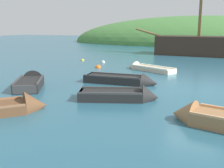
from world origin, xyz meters
The scene contains 11 objects.
ground_plane centered at (0.00, 0.00, 0.00)m, with size 120.00×120.00×0.00m, color #285B70.
shore_hill centered at (-3.10, 33.94, 0.00)m, with size 43.84×19.66×8.92m, color #477F3D.
sailing_ship centered at (0.96, 15.49, 0.71)m, with size 15.08×4.22×11.06m.
rowboat_center centered at (-7.43, -2.29, 0.14)m, with size 2.40×3.07×1.05m.
rowboat_far centered at (1.19, -4.49, 0.14)m, with size 3.57×1.80×1.03m.
rowboat_outer_right centered at (-3.59, 4.54, 0.08)m, with size 3.72×2.43×0.86m.
rowboat_outer_left centered at (-3.49, -0.01, 0.13)m, with size 3.77×1.15×0.94m.
rowboat_portside centered at (-2.48, -2.86, 0.12)m, with size 3.27×2.00×1.00m.
buoy_white centered at (-7.80, 6.93, 0.00)m, with size 0.33×0.33×0.33m, color white.
buoy_orange centered at (-6.99, 4.32, 0.00)m, with size 0.41×0.41×0.41m, color orange.
buoy_yellow centered at (-9.92, 7.43, 0.00)m, with size 0.28×0.28×0.28m, color yellow.
Camera 1 is at (1.07, -12.53, 2.85)m, focal length 43.40 mm.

